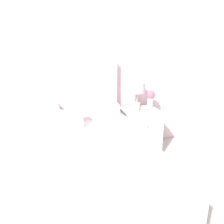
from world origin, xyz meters
TOP-DOWN VIEW (x-y plane):
  - ground_plane at (0.00, 0.00)m, footprint 12.00×12.00m
  - wall_back at (0.00, 0.07)m, footprint 8.00×0.06m
  - bed at (0.00, -0.98)m, footprint 1.52×2.10m
  - nightstand at (1.04, -0.23)m, footprint 0.47×0.45m
  - table_lamp at (1.01, -0.15)m, footprint 0.20×0.20m
  - flower_vase at (1.21, -0.16)m, footprint 0.12×0.12m
  - alarm_clock at (0.96, -0.25)m, footprint 0.07×0.05m

SIDE VIEW (x-z plane):
  - ground_plane at x=0.00m, z-range 0.00..0.00m
  - nightstand at x=1.04m, z-range 0.00..0.61m
  - bed at x=0.00m, z-range -0.28..0.97m
  - alarm_clock at x=0.96m, z-range 0.61..0.68m
  - flower_vase at x=1.21m, z-range 0.63..0.87m
  - table_lamp at x=1.01m, z-range 0.69..1.06m
  - wall_back at x=0.00m, z-range 0.00..2.60m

